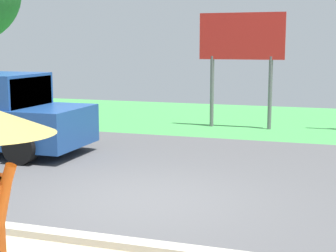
{
  "coord_description": "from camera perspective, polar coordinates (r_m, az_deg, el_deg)",
  "views": [
    {
      "loc": [
        3.01,
        -7.84,
        2.57
      ],
      "look_at": [
        0.1,
        1.0,
        1.1
      ],
      "focal_mm": 55.81,
      "sensor_mm": 36.0,
      "label": 1
    }
  ],
  "objects": [
    {
      "name": "roadside_billboard",
      "position": [
        16.14,
        8.03,
        8.8
      ],
      "size": [
        2.6,
        0.12,
        3.5
      ],
      "color": "slate",
      "rests_on": "ground_plane"
    },
    {
      "name": "ground_plane",
      "position": [
        11.5,
        2.59,
        -4.2
      ],
      "size": [
        40.0,
        22.0,
        0.2
      ],
      "color": "#4C4C4F"
    }
  ]
}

